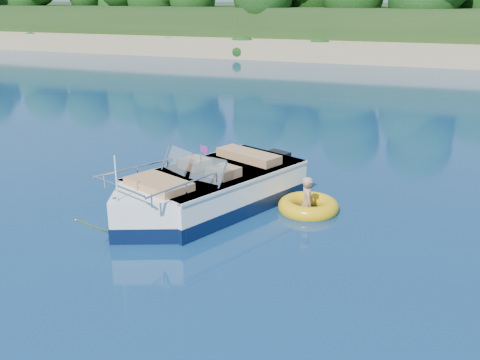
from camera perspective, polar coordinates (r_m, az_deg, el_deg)
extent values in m
plane|color=#0A2649|center=(9.09, 6.27, -13.21)|extent=(160.00, 160.00, 0.00)
cube|color=tan|center=(45.73, 19.15, 12.46)|extent=(170.00, 8.00, 2.00)
cube|color=#183113|center=(72.61, 20.31, 14.75)|extent=(170.00, 56.00, 6.00)
cylinder|color=black|center=(67.45, -23.85, 15.73)|extent=(0.44, 0.44, 2.80)
cylinder|color=black|center=(51.96, -1.43, 16.98)|extent=(0.44, 0.44, 3.20)
cylinder|color=black|center=(49.54, 19.75, 16.08)|extent=(0.44, 0.44, 3.60)
cube|color=white|center=(12.99, -2.41, -1.29)|extent=(3.63, 4.70, 1.16)
cube|color=white|center=(11.80, -9.32, -3.68)|extent=(2.04, 2.04, 1.16)
cube|color=#081332|center=(13.05, -2.40, -1.95)|extent=(3.68, 4.75, 0.33)
cube|color=#081332|center=(11.86, -9.28, -4.40)|extent=(2.08, 2.08, 0.33)
cube|color=tan|center=(13.10, -1.39, 0.41)|extent=(2.75, 3.38, 0.11)
cube|color=white|center=(12.81, -2.45, 1.00)|extent=(3.67, 4.72, 0.07)
cube|color=black|center=(14.57, 4.04, 1.14)|extent=(0.71, 0.59, 0.99)
cube|color=#8C9EA5|center=(12.58, -6.58, 2.08)|extent=(0.89, 0.69, 0.54)
cube|color=#8C9EA5|center=(11.86, -3.47, 1.13)|extent=(0.91, 0.50, 0.54)
cube|color=tan|center=(12.97, -4.86, 1.33)|extent=(0.79, 0.79, 0.44)
cube|color=tan|center=(12.28, -1.76, 0.37)|extent=(0.79, 0.79, 0.44)
cube|color=tan|center=(13.56, 0.90, 2.18)|extent=(1.82, 1.22, 0.42)
cube|color=tan|center=(11.72, -8.66, -0.88)|extent=(1.66, 1.32, 0.38)
cylinder|color=white|center=(10.99, -13.08, 0.20)|extent=(0.04, 0.04, 0.94)
cube|color=red|center=(11.81, -3.84, 3.28)|extent=(0.23, 0.11, 0.15)
cube|color=silver|center=(11.10, -13.15, -2.00)|extent=(0.13, 0.10, 0.06)
cylinder|color=#FFF41B|center=(11.26, -15.04, -4.97)|extent=(0.08, 1.19, 0.85)
torus|color=#E7A80D|center=(12.84, 7.29, -2.84)|extent=(1.87, 1.87, 0.38)
torus|color=red|center=(12.83, 7.30, -2.76)|extent=(1.54, 1.54, 0.13)
imported|color=tan|center=(12.82, 7.10, -3.33)|extent=(0.60, 0.79, 1.42)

